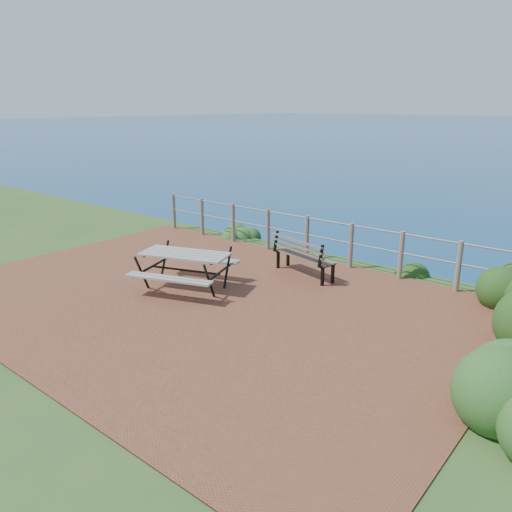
{
  "coord_description": "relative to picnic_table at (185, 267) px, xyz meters",
  "views": [
    {
      "loc": [
        6.2,
        -6.02,
        3.45
      ],
      "look_at": [
        0.54,
        0.84,
        0.75
      ],
      "focal_mm": 35.0,
      "sensor_mm": 36.0,
      "label": 1
    }
  ],
  "objects": [
    {
      "name": "park_bench",
      "position": [
        1.34,
        2.11,
        0.1
      ],
      "size": [
        1.55,
        0.73,
        0.85
      ],
      "rotation": [
        0.0,
        0.0,
        -0.24
      ],
      "color": "brown",
      "rests_on": "ground"
    },
    {
      "name": "picnic_table",
      "position": [
        0.0,
        0.0,
        0.0
      ],
      "size": [
        1.82,
        1.39,
        0.71
      ],
      "rotation": [
        0.0,
        0.0,
        0.35
      ],
      "color": "gray",
      "rests_on": "ground"
    },
    {
      "name": "ground",
      "position": [
        0.68,
        -0.17,
        -0.46
      ],
      "size": [
        10.0,
        7.0,
        0.12
      ],
      "primitive_type": "cube",
      "color": "brown",
      "rests_on": "ground"
    },
    {
      "name": "shrub_lip_east",
      "position": [
        3.01,
        3.64,
        -0.46
      ],
      "size": [
        0.69,
        0.69,
        0.4
      ],
      "primitive_type": "ellipsoid",
      "color": "#1E4013",
      "rests_on": "ground"
    },
    {
      "name": "safety_railing",
      "position": [
        0.68,
        3.18,
        0.12
      ],
      "size": [
        9.4,
        0.1,
        1.0
      ],
      "color": "#6B5B4C",
      "rests_on": "ground"
    },
    {
      "name": "shrub_lip_west",
      "position": [
        -1.93,
        3.69,
        -0.46
      ],
      "size": [
        0.81,
        0.81,
        0.56
      ],
      "primitive_type": "ellipsoid",
      "color": "#2B5520",
      "rests_on": "ground"
    }
  ]
}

